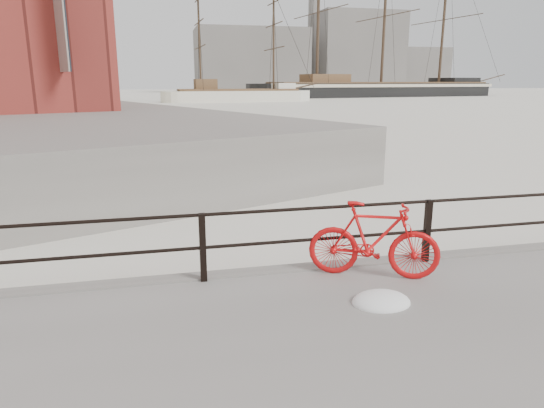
{
  "coord_description": "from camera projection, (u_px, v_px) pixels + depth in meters",
  "views": [
    {
      "loc": [
        -7.51,
        -6.67,
        3.12
      ],
      "look_at": [
        -5.62,
        1.5,
        1.0
      ],
      "focal_mm": 32.0,
      "sensor_mm": 36.0,
      "label": 1
    }
  ],
  "objects": [
    {
      "name": "bicycle",
      "position": [
        374.0,
        240.0,
        6.97
      ],
      "size": [
        1.82,
        1.01,
        1.13
      ],
      "primitive_type": "imported",
      "rotation": [
        0.0,
        0.0,
        -0.42
      ],
      "color": "red",
      "rests_on": "promenade"
    },
    {
      "name": "smokestack",
      "position": [
        312.0,
        20.0,
        154.14
      ],
      "size": [
        2.8,
        2.8,
        44.0
      ],
      "primitive_type": "cylinder",
      "color": "gray",
      "rests_on": "ground"
    },
    {
      "name": "barque_black",
      "position": [
        380.0,
        97.0,
        102.85
      ],
      "size": [
        69.9,
        32.74,
        37.52
      ],
      "primitive_type": null,
      "rotation": [
        0.0,
        0.0,
        0.17
      ],
      "color": "black",
      "rests_on": "ground"
    },
    {
      "name": "industrial_mid",
      "position": [
        355.0,
        53.0,
        154.72
      ],
      "size": [
        26.0,
        20.0,
        24.0
      ],
      "primitive_type": "cube",
      "color": "gray",
      "rests_on": "ground"
    },
    {
      "name": "industrial_east",
      "position": [
        412.0,
        70.0,
        165.69
      ],
      "size": [
        20.0,
        16.0,
        14.0
      ],
      "primitive_type": "cube",
      "color": "gray",
      "rests_on": "ground"
    },
    {
      "name": "schooner_left",
      "position": [
        29.0,
        104.0,
        70.05
      ],
      "size": [
        23.48,
        15.11,
        16.73
      ],
      "primitive_type": null,
      "rotation": [
        0.0,
        0.0,
        0.26
      ],
      "color": "white",
      "rests_on": "ground"
    },
    {
      "name": "industrial_west",
      "position": [
        251.0,
        61.0,
        143.08
      ],
      "size": [
        32.0,
        18.0,
        18.0
      ],
      "primitive_type": "cube",
      "color": "gray",
      "rests_on": "ground"
    },
    {
      "name": "schooner_mid",
      "position": [
        238.0,
        102.0,
        76.97
      ],
      "size": [
        26.36,
        12.39,
        18.81
      ],
      "primitive_type": null,
      "rotation": [
        0.0,
        0.0,
        0.06
      ],
      "color": "silver",
      "rests_on": "ground"
    }
  ]
}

